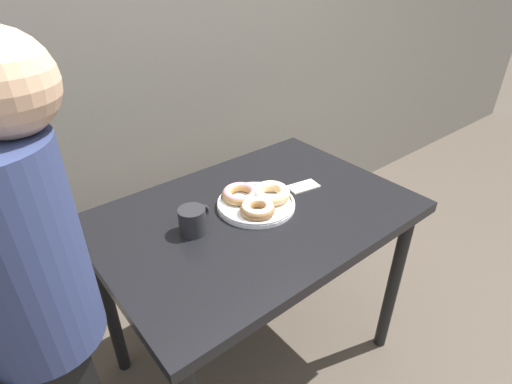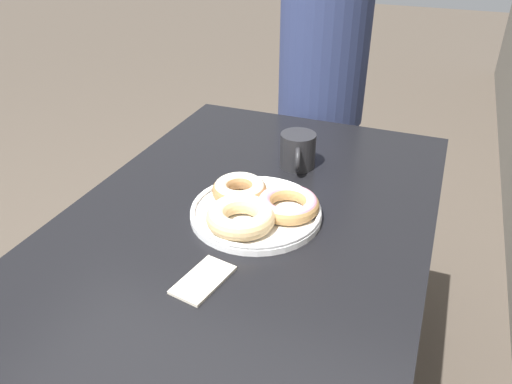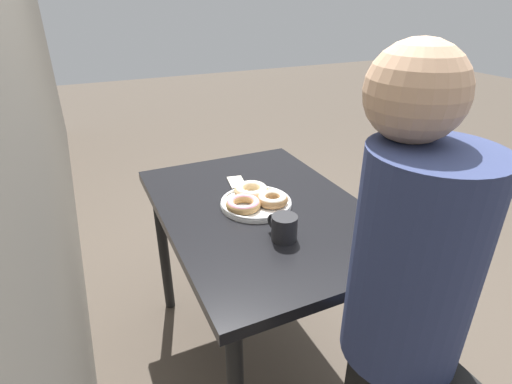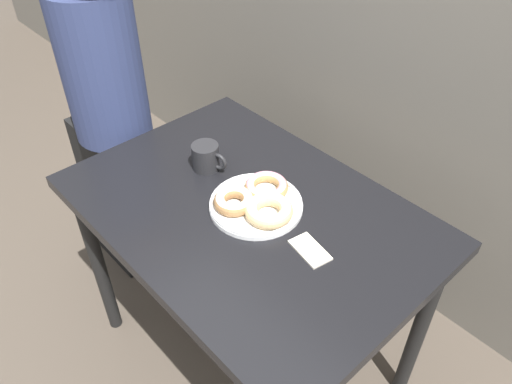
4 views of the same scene
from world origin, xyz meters
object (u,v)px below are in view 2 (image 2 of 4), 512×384
(donut_plate, at_px, (255,207))
(coffee_mug, at_px, (298,150))
(napkin, at_px, (203,280))
(person_figure, at_px, (321,107))
(dining_table, at_px, (251,245))

(donut_plate, relative_size, coffee_mug, 2.46)
(donut_plate, height_order, napkin, donut_plate)
(person_figure, bearing_deg, donut_plate, 4.37)
(coffee_mug, bearing_deg, person_figure, -172.08)
(coffee_mug, relative_size, person_figure, 0.08)
(dining_table, xyz_separation_m, donut_plate, (0.02, 0.02, 0.12))
(coffee_mug, relative_size, napkin, 0.96)
(donut_plate, distance_m, coffee_mug, 0.25)
(dining_table, height_order, donut_plate, donut_plate)
(donut_plate, height_order, person_figure, person_figure)
(dining_table, distance_m, person_figure, 0.74)
(dining_table, height_order, person_figure, person_figure)
(dining_table, distance_m, napkin, 0.26)
(napkin, bearing_deg, person_figure, -177.28)
(donut_plate, relative_size, napkin, 2.35)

